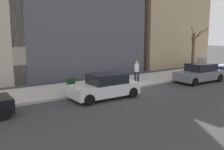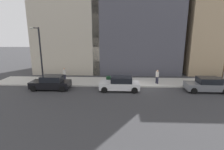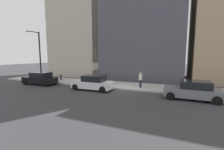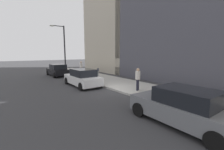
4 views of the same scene
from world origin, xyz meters
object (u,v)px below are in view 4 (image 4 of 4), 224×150
object	(u,v)px
parked_car_black	(58,70)
parked_car_white	(82,78)
parked_car_grey	(183,107)
pedestrian_near_meter	(138,78)
trash_bin	(95,76)
streetlamp	(63,45)
pedestrian_midblock	(81,67)
parking_meter	(98,74)

from	to	relation	value
parked_car_black	parked_car_white	bearing A→B (deg)	-90.72
parked_car_grey	pedestrian_near_meter	size ratio (longest dim) A/B	2.55
pedestrian_near_meter	trash_bin	bearing A→B (deg)	61.22
streetlamp	pedestrian_near_meter	distance (m)	13.84
parked_car_white	pedestrian_midblock	xyz separation A→B (m)	(3.14, 6.95, 0.35)
pedestrian_near_meter	parking_meter	bearing A→B (deg)	67.87
parked_car_white	streetlamp	distance (m)	9.75
parked_car_grey	parked_car_white	bearing A→B (deg)	91.42
parked_car_black	pedestrian_near_meter	bearing A→B (deg)	-79.25
parking_meter	pedestrian_near_meter	bearing A→B (deg)	-80.43
trash_bin	pedestrian_midblock	distance (m)	5.74
parked_car_white	streetlamp	world-z (taller)	streetlamp
streetlamp	trash_bin	distance (m)	8.47
streetlamp	pedestrian_midblock	size ratio (longest dim) A/B	3.92
parked_car_white	trash_bin	distance (m)	2.46
parked_car_black	parking_meter	world-z (taller)	parked_car_black
trash_bin	pedestrian_near_meter	size ratio (longest dim) A/B	0.54
parked_car_white	pedestrian_near_meter	xyz separation A→B (m)	(2.34, -4.43, 0.35)
parked_car_black	parking_meter	distance (m)	7.69
parked_car_grey	trash_bin	xyz separation A→B (m)	(2.02, 10.47, -0.14)
parked_car_grey	parking_meter	distance (m)	9.25
parked_car_white	parked_car_black	size ratio (longest dim) A/B	1.00
pedestrian_midblock	parked_car_white	bearing A→B (deg)	13.32
parked_car_white	pedestrian_midblock	bearing A→B (deg)	65.46
parked_car_black	trash_bin	size ratio (longest dim) A/B	4.67
parking_meter	trash_bin	distance (m)	1.48
parked_car_grey	parked_car_black	world-z (taller)	same
parked_car_black	pedestrian_near_meter	size ratio (longest dim) A/B	2.53
parked_car_white	streetlamp	size ratio (longest dim) A/B	0.65
parked_car_grey	pedestrian_midblock	size ratio (longest dim) A/B	2.55
streetlamp	trash_bin	world-z (taller)	streetlamp
parking_meter	pedestrian_midblock	distance (m)	7.14
parking_meter	streetlamp	size ratio (longest dim) A/B	0.21
parked_car_black	streetlamp	distance (m)	3.86
pedestrian_near_meter	pedestrian_midblock	world-z (taller)	same
streetlamp	pedestrian_midblock	world-z (taller)	streetlamp
pedestrian_near_meter	parked_car_white	bearing A→B (deg)	86.22
parked_car_white	streetlamp	bearing A→B (deg)	80.79
parked_car_white	parking_meter	size ratio (longest dim) A/B	3.12
parked_car_white	trash_bin	bearing A→B (deg)	32.99
parking_meter	parked_car_grey	bearing A→B (deg)	-99.80
parked_car_white	parked_car_black	xyz separation A→B (m)	(0.12, 7.53, 0.00)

